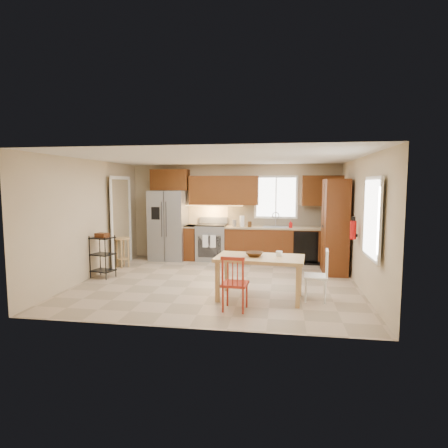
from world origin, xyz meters
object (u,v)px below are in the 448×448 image
pantry (335,226)px  bar_stool (123,252)px  fire_extinguisher (353,230)px  chair_red (235,283)px  table_bowl (254,257)px  table_jar (279,255)px  chair_white (316,275)px  range_stove (212,243)px  dining_table (260,278)px  soap_bottle (291,224)px  refrigerator (168,225)px  utility_cart (103,257)px

pantry → bar_stool: (-4.93, -0.18, -0.69)m
fire_extinguisher → chair_red: 2.82m
pantry → table_bowl: pantry is taller
table_bowl → bar_stool: (-3.30, 2.00, -0.38)m
table_jar → chair_white: bearing=-4.0°
range_stove → fire_extinguisher: size_ratio=2.56×
fire_extinguisher → table_jar: 1.78m
dining_table → chair_red: bearing=-113.4°
pantry → dining_table: size_ratio=1.40×
dining_table → table_jar: size_ratio=12.23×
soap_bottle → table_bowl: soap_bottle is taller
table_bowl → chair_white: bearing=2.7°
fire_extinguisher → chair_white: bearing=-126.0°
soap_bottle → dining_table: 3.20m
chair_red → table_bowl: chair_red is taller
table_jar → table_bowl: bearing=-167.5°
table_jar → pantry: bearing=59.9°
fire_extinguisher → dining_table: size_ratio=0.24×
soap_bottle → table_jar: soap_bottle is taller
refrigerator → pantry: size_ratio=0.87×
fire_extinguisher → refrigerator: bearing=155.5°
fire_extinguisher → utility_cart: fire_extinguisher is taller
table_bowl → bar_stool: bearing=148.8°
pantry → refrigerator: bearing=167.4°
refrigerator → table_jar: refrigerator is taller
soap_bottle → chair_red: bearing=-104.1°
chair_white → table_bowl: (-1.04, -0.05, 0.30)m
chair_red → bar_stool: chair_red is taller
soap_bottle → chair_red: (-0.94, -3.73, -0.56)m
refrigerator → chair_white: bearing=-40.8°
range_stove → utility_cart: 2.93m
chair_white → table_bowl: bearing=97.7°
pantry → chair_red: (-1.89, -2.83, -0.61)m
fire_extinguisher → chair_white: (-0.79, -1.08, -0.66)m
dining_table → range_stove: bearing=119.4°
chair_red → table_jar: 1.06m
fire_extinguisher → bar_stool: fire_extinguisher is taller
table_jar → utility_cart: (-3.72, 0.89, -0.31)m
soap_bottle → utility_cart: size_ratio=0.21×
dining_table → table_bowl: 0.39m
fire_extinguisher → chair_red: fire_extinguisher is taller
range_stove → pantry: bearing=-18.3°
chair_white → utility_cart: utility_cart is taller
fire_extinguisher → chair_red: bearing=-139.5°
table_bowl → pantry: bearing=53.2°
dining_table → table_bowl: size_ratio=4.94×
pantry → fire_extinguisher: 1.07m
chair_red → utility_cart: (-3.04, 1.63, 0.01)m
chair_white → dining_table: bearing=97.9°
pantry → chair_red: 3.46m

